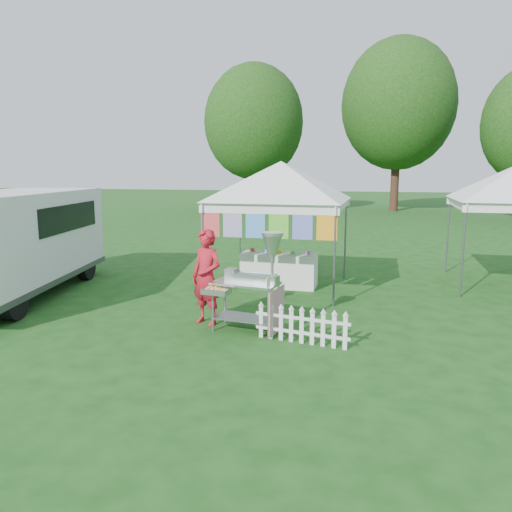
# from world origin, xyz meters

# --- Properties ---
(ground) EXTENTS (120.00, 120.00, 0.00)m
(ground) POSITION_xyz_m (0.00, 0.00, 0.00)
(ground) COLOR #164413
(ground) RESTS_ON ground
(canopy_main) EXTENTS (4.24, 4.24, 3.45)m
(canopy_main) POSITION_xyz_m (0.00, 3.49, 2.99)
(canopy_main) COLOR #59595E
(canopy_main) RESTS_ON ground
(tree_left) EXTENTS (6.40, 6.40, 9.53)m
(tree_left) POSITION_xyz_m (-6.00, 24.00, 5.83)
(tree_left) COLOR #382114
(tree_left) RESTS_ON ground
(tree_mid) EXTENTS (7.60, 7.60, 11.52)m
(tree_mid) POSITION_xyz_m (3.00, 28.00, 7.14)
(tree_mid) COLOR #382114
(tree_mid) RESTS_ON ground
(donut_cart) EXTENTS (1.36, 0.84, 1.76)m
(donut_cart) POSITION_xyz_m (0.27, 0.07, 1.04)
(donut_cart) COLOR gray
(donut_cart) RESTS_ON ground
(vendor) EXTENTS (0.75, 0.63, 1.75)m
(vendor) POSITION_xyz_m (-0.72, 0.34, 0.87)
(vendor) COLOR red
(vendor) RESTS_ON ground
(cargo_van) EXTENTS (3.30, 5.91, 2.32)m
(cargo_van) POSITION_xyz_m (-5.65, 1.31, 1.25)
(cargo_van) COLOR silver
(cargo_van) RESTS_ON ground
(picket_fence) EXTENTS (1.60, 0.30, 0.56)m
(picket_fence) POSITION_xyz_m (1.14, -0.30, 0.29)
(picket_fence) COLOR silver
(picket_fence) RESTS_ON ground
(display_table) EXTENTS (1.80, 0.70, 0.81)m
(display_table) POSITION_xyz_m (-0.05, 3.59, 0.41)
(display_table) COLOR white
(display_table) RESTS_ON ground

